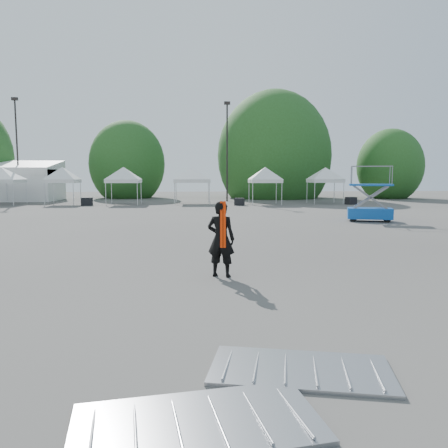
{
  "coord_description": "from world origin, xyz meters",
  "views": [
    {
      "loc": [
        -0.33,
        -11.66,
        2.53
      ],
      "look_at": [
        0.44,
        -0.5,
        1.3
      ],
      "focal_mm": 35.0,
      "sensor_mm": 36.0,
      "label": 1
    }
  ],
  "objects": [
    {
      "name": "tent_e",
      "position": [
        -0.47,
        28.82,
        3.06
      ],
      "size": [
        4.66,
        4.66,
        3.88
      ],
      "color": "silver",
      "rests_on": "ground"
    },
    {
      "name": "scissor_lift",
      "position": [
        9.52,
        12.09,
        1.56
      ],
      "size": [
        2.64,
        1.86,
        3.09
      ],
      "rotation": [
        0.0,
        0.0,
        -0.31
      ],
      "color": "#0C48A6",
      "rests_on": "ground"
    },
    {
      "name": "ground",
      "position": [
        0.0,
        0.0,
        0.0
      ],
      "size": [
        120.0,
        120.0,
        0.0
      ],
      "primitive_type": "plane",
      "color": "#474442",
      "rests_on": "ground"
    },
    {
      "name": "tent_f",
      "position": [
        6.03,
        27.13,
        3.06
      ],
      "size": [
        3.89,
        3.89,
        3.88
      ],
      "color": "silver",
      "rests_on": "ground"
    },
    {
      "name": "barrier_mid",
      "position": [
        1.04,
        -6.32,
        0.04
      ],
      "size": [
        2.52,
        1.64,
        0.07
      ],
      "rotation": [
        0.0,
        0.0,
        -0.22
      ],
      "color": "#94969B",
      "rests_on": "ground"
    },
    {
      "name": "tree_mid_w",
      "position": [
        -8.0,
        40.0,
        3.93
      ],
      "size": [
        4.16,
        4.16,
        6.33
      ],
      "color": "#382314",
      "rests_on": "ground"
    },
    {
      "name": "tent_c",
      "position": [
        -11.98,
        28.22,
        3.06
      ],
      "size": [
        3.75,
        3.75,
        3.88
      ],
      "color": "silver",
      "rests_on": "ground"
    },
    {
      "name": "crate_west",
      "position": [
        -9.52,
        26.57,
        0.35
      ],
      "size": [
        0.97,
        0.79,
        0.71
      ],
      "primitive_type": "cube",
      "rotation": [
        0.0,
        0.0,
        0.09
      ],
      "color": "black",
      "rests_on": "ground"
    },
    {
      "name": "light_pole_west",
      "position": [
        -18.0,
        34.0,
        5.77
      ],
      "size": [
        0.6,
        0.25,
        10.3
      ],
      "color": "black",
      "rests_on": "ground"
    },
    {
      "name": "barrier_left",
      "position": [
        -0.32,
        -7.47,
        0.04
      ],
      "size": [
        2.67,
        1.63,
        0.08
      ],
      "rotation": [
        0.0,
        0.0,
        0.15
      ],
      "color": "#94969B",
      "rests_on": "ground"
    },
    {
      "name": "crate_east",
      "position": [
        13.71,
        26.45,
        0.33
      ],
      "size": [
        1.05,
        0.95,
        0.66
      ],
      "primitive_type": "cube",
      "rotation": [
        0.0,
        0.0,
        0.42
      ],
      "color": "black",
      "rests_on": "ground"
    },
    {
      "name": "tent_b",
      "position": [
        -17.4,
        28.63,
        3.06
      ],
      "size": [
        4.62,
        4.62,
        3.88
      ],
      "color": "silver",
      "rests_on": "ground"
    },
    {
      "name": "tree_far_e",
      "position": [
        22.0,
        37.0,
        3.63
      ],
      "size": [
        3.84,
        3.84,
        5.84
      ],
      "color": "#382314",
      "rests_on": "ground"
    },
    {
      "name": "man",
      "position": [
        0.34,
        -0.85,
        0.96
      ],
      "size": [
        0.81,
        0.66,
        1.92
      ],
      "rotation": [
        0.0,
        0.0,
        2.81
      ],
      "color": "black",
      "rests_on": "ground"
    },
    {
      "name": "tent_g",
      "position": [
        11.79,
        28.06,
        3.06
      ],
      "size": [
        4.03,
        4.03,
        3.88
      ],
      "color": "silver",
      "rests_on": "ground"
    },
    {
      "name": "tree_mid_e",
      "position": [
        9.0,
        39.0,
        4.84
      ],
      "size": [
        5.12,
        5.12,
        7.79
      ],
      "color": "#382314",
      "rests_on": "ground"
    },
    {
      "name": "tent_d",
      "position": [
        -6.54,
        27.8,
        3.06
      ],
      "size": [
        4.09,
        4.09,
        3.88
      ],
      "color": "silver",
      "rests_on": "ground"
    },
    {
      "name": "light_pole_east",
      "position": [
        3.0,
        32.0,
        5.52
      ],
      "size": [
        0.6,
        0.25,
        9.8
      ],
      "color": "black",
      "rests_on": "ground"
    },
    {
      "name": "crate_mid",
      "position": [
        3.62,
        25.93,
        0.32
      ],
      "size": [
        0.96,
        0.84,
        0.63
      ],
      "primitive_type": "cube",
      "rotation": [
        0.0,
        0.0,
        -0.29
      ],
      "color": "black",
      "rests_on": "ground"
    }
  ]
}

